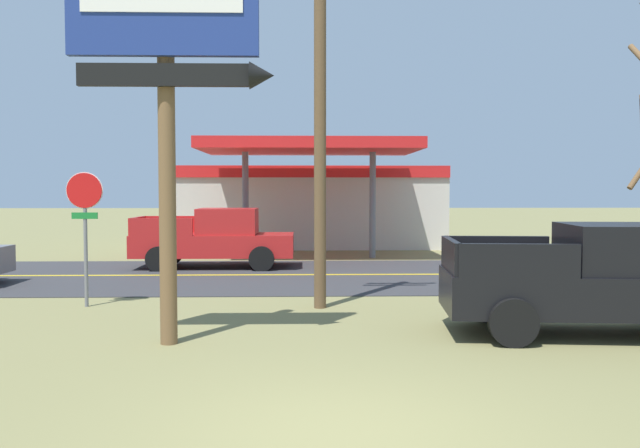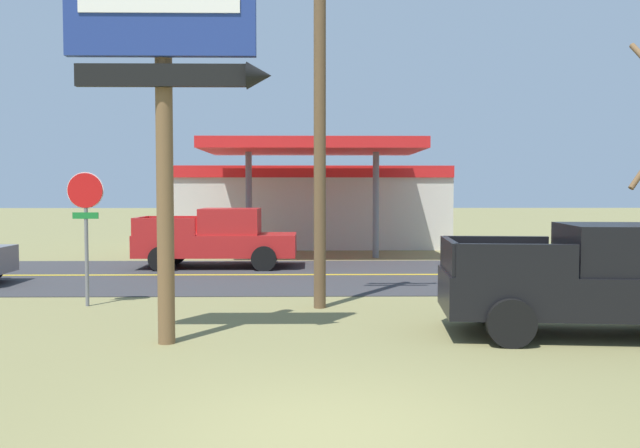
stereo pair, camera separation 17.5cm
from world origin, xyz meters
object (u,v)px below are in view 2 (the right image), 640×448
utility_pole (320,87)px  gas_station (312,204)px  stop_sign (86,214)px  pickup_red_on_road (219,239)px  pickup_black_parked_on_lawn (597,281)px  motel_sign (166,46)px

utility_pole → gas_station: (-0.12, 16.32, -2.82)m
stop_sign → utility_pole: (5.12, -0.27, 2.74)m
pickup_red_on_road → stop_sign: bearing=-104.8°
pickup_red_on_road → gas_station: bearing=70.7°
pickup_black_parked_on_lawn → motel_sign: bearing=-175.4°
utility_pole → pickup_red_on_road: (-3.22, 7.49, -3.80)m
pickup_red_on_road → pickup_black_parked_on_lawn: bearing=-52.1°
utility_pole → pickup_black_parked_on_lawn: (4.82, -2.83, -3.80)m
stop_sign → gas_station: gas_station is taller
stop_sign → gas_station: (5.00, 16.05, -0.08)m
motel_sign → stop_sign: size_ratio=2.36×
utility_pole → stop_sign: bearing=177.0°
stop_sign → pickup_black_parked_on_lawn: bearing=-17.3°
pickup_black_parked_on_lawn → pickup_red_on_road: same height
utility_pole → gas_station: 16.56m
utility_pole → pickup_black_parked_on_lawn: size_ratio=1.67×
gas_station → motel_sign: bearing=-97.0°
stop_sign → pickup_red_on_road: 7.54m
motel_sign → pickup_black_parked_on_lawn: bearing=4.6°
motel_sign → pickup_red_on_road: size_ratio=1.34×
motel_sign → gas_station: (2.41, 19.75, -2.94)m
motel_sign → stop_sign: bearing=125.0°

